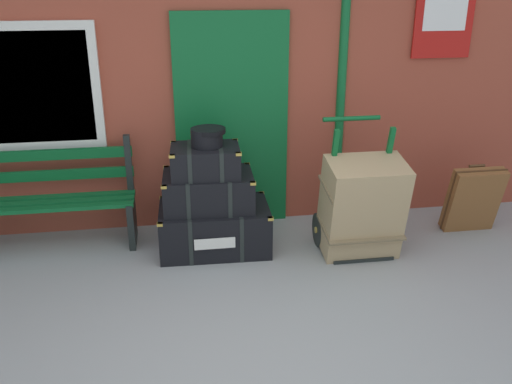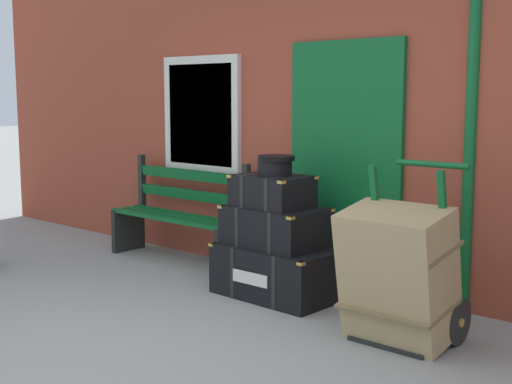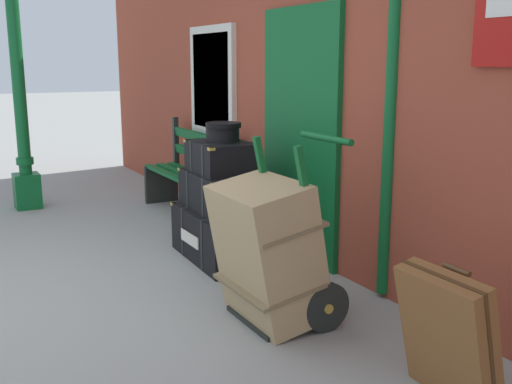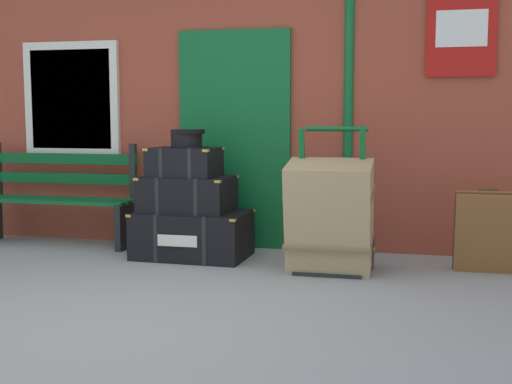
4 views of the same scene
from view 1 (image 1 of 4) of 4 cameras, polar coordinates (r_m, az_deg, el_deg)
ground_plane at (r=3.76m, az=0.97°, el=-18.50°), size 60.00×60.00×0.00m
brick_facade at (r=5.51m, az=-3.75°, el=13.01°), size 10.40×0.35×3.20m
platform_bench at (r=5.49m, az=-20.69°, el=-0.91°), size 1.60×0.43×1.01m
steamer_trunk_base at (r=5.19m, az=-4.28°, el=-3.65°), size 1.03×0.68×0.43m
steamer_trunk_middle at (r=5.04m, az=-4.92°, el=0.16°), size 0.83×0.58×0.33m
steamer_trunk_top at (r=4.93m, az=-5.23°, el=3.21°), size 0.63×0.48×0.27m
round_hatbox at (r=4.87m, az=-5.04°, el=5.76°), size 0.31×0.30×0.16m
porters_trolley at (r=5.26m, az=10.05°, el=-2.81°), size 0.71×0.61×1.20m
large_brown_trunk at (r=5.03m, az=10.82°, el=-1.55°), size 0.70×0.59×0.94m
suitcase_cream at (r=5.85m, az=21.39°, el=-0.74°), size 0.53×0.29×0.70m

